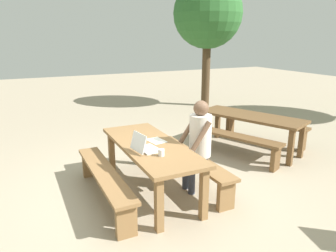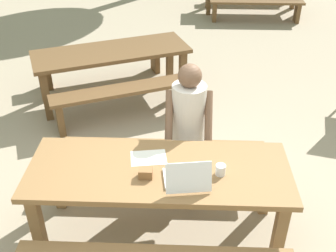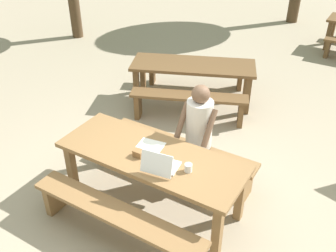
% 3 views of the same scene
% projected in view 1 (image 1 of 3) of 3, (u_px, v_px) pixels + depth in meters
% --- Properties ---
extents(ground_plane, '(30.00, 30.00, 0.00)m').
position_uv_depth(ground_plane, '(151.00, 191.00, 4.68)').
color(ground_plane, tan).
extents(picnic_table_front, '(2.14, 0.80, 0.73)m').
position_uv_depth(picnic_table_front, '(150.00, 151.00, 4.51)').
color(picnic_table_front, olive).
rests_on(picnic_table_front, ground).
extents(bench_near, '(2.02, 0.30, 0.45)m').
position_uv_depth(bench_near, '(104.00, 178.00, 4.30)').
color(bench_near, olive).
rests_on(bench_near, ground).
extents(bench_far, '(2.02, 0.30, 0.45)m').
position_uv_depth(bench_far, '(191.00, 161.00, 4.87)').
color(bench_far, olive).
rests_on(bench_far, ground).
extents(laptop, '(0.38, 0.36, 0.25)m').
position_uv_depth(laptop, '(145.00, 146.00, 4.20)').
color(laptop, white).
rests_on(laptop, picnic_table_front).
extents(small_pouch, '(0.11, 0.08, 0.08)m').
position_uv_depth(small_pouch, '(140.00, 140.00, 4.51)').
color(small_pouch, olive).
rests_on(small_pouch, picnic_table_front).
extents(paper_sheet, '(0.32, 0.25, 0.00)m').
position_uv_depth(paper_sheet, '(156.00, 141.00, 4.62)').
color(paper_sheet, white).
rests_on(paper_sheet, picnic_table_front).
extents(coffee_mug, '(0.08, 0.08, 0.09)m').
position_uv_depth(coffee_mug, '(161.00, 153.00, 4.02)').
color(coffee_mug, white).
rests_on(coffee_mug, picnic_table_front).
extents(person_seated, '(0.43, 0.42, 1.34)m').
position_uv_depth(person_seated, '(198.00, 139.00, 4.53)').
color(person_seated, '#333847').
rests_on(person_seated, ground).
extents(picnic_table_rear, '(2.17, 1.45, 0.72)m').
position_uv_depth(picnic_table_rear, '(251.00, 120.00, 6.22)').
color(picnic_table_rear, brown).
rests_on(picnic_table_rear, ground).
extents(bench_rear_south, '(1.82, 0.98, 0.47)m').
position_uv_depth(bench_rear_south, '(233.00, 140.00, 5.83)').
color(bench_rear_south, brown).
rests_on(bench_rear_south, ground).
extents(bench_rear_north, '(1.82, 0.98, 0.47)m').
position_uv_depth(bench_rear_north, '(264.00, 126.00, 6.75)').
color(bench_rear_north, brown).
rests_on(bench_rear_north, ground).
extents(tree_right, '(2.13, 2.13, 3.95)m').
position_uv_depth(tree_right, '(208.00, 14.00, 9.72)').
color(tree_right, '#4C3823').
rests_on(tree_right, ground).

